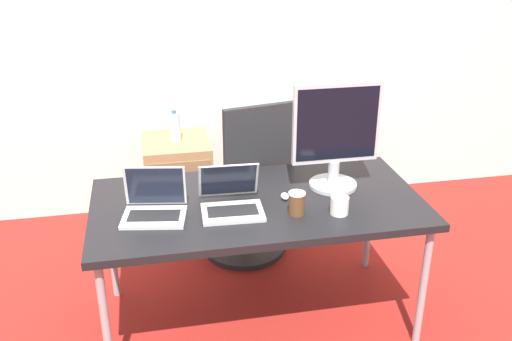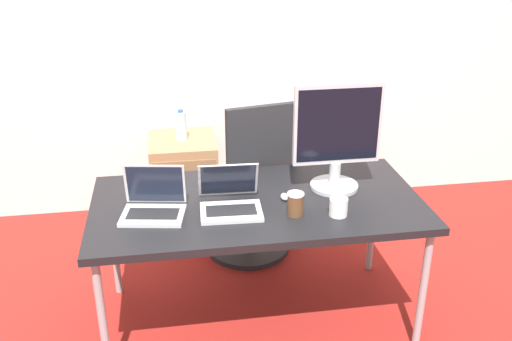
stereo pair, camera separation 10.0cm
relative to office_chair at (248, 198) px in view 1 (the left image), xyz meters
name	(u,v)px [view 1 (the left image)]	position (x,y,z in m)	size (l,w,h in m)	color
ground_plane	(257,316)	(-0.07, -0.66, -0.42)	(14.00, 14.00, 0.00)	maroon
wall_back	(216,36)	(-0.07, 0.83, 0.88)	(10.00, 0.05, 2.60)	silver
desk	(258,208)	(-0.07, -0.66, 0.28)	(1.69, 0.86, 0.74)	black
office_chair	(248,198)	(0.00, 0.00, 0.00)	(0.57, 0.60, 1.09)	#232326
cabinet_left	(178,182)	(-0.41, 0.55, -0.10)	(0.46, 0.49, 0.64)	#99754C
cabinet_right	(321,170)	(0.67, 0.55, -0.10)	(0.46, 0.49, 0.64)	#99754C
water_bottle	(175,127)	(-0.41, 0.55, 0.32)	(0.08, 0.08, 0.22)	silver
laptop_left	(231,201)	(-0.22, -0.74, 0.37)	(0.31, 0.31, 0.22)	silver
laptop_right	(154,206)	(-0.59, -0.72, 0.37)	(0.33, 0.29, 0.23)	silver
monitor	(336,136)	(0.37, -0.58, 0.61)	(0.46, 0.26, 0.57)	#B7B7BC
mouse	(285,196)	(0.07, -0.68, 0.34)	(0.04, 0.06, 0.03)	silver
coffee_cup_white	(339,205)	(0.30, -0.88, 0.37)	(0.09, 0.09, 0.09)	white
coffee_cup_brown	(297,203)	(0.09, -0.84, 0.38)	(0.08, 0.08, 0.12)	brown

